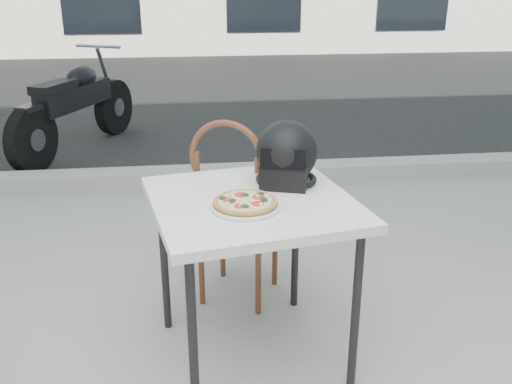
{
  "coord_description": "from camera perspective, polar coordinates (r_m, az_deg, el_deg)",
  "views": [
    {
      "loc": [
        -0.03,
        -1.66,
        1.68
      ],
      "look_at": [
        0.24,
        0.52,
        0.84
      ],
      "focal_mm": 40.0,
      "sensor_mm": 36.0,
      "label": 1
    }
  ],
  "objects": [
    {
      "name": "street_asphalt",
      "position": [
        8.82,
        -6.8,
        9.88
      ],
      "size": [
        30.0,
        8.0,
        0.0
      ],
      "primitive_type": "cube",
      "color": "black",
      "rests_on": "ground"
    },
    {
      "name": "curb",
      "position": [
        4.93,
        -6.3,
        1.68
      ],
      "size": [
        30.0,
        0.25,
        0.12
      ],
      "primitive_type": "cube",
      "color": "#9E9C93",
      "rests_on": "ground"
    },
    {
      "name": "cafe_chair_main",
      "position": [
        2.94,
        -2.23,
        -1.09
      ],
      "size": [
        0.53,
        0.53,
        1.04
      ],
      "rotation": [
        0.0,
        0.0,
        2.71
      ],
      "color": "brown",
      "rests_on": "ground"
    },
    {
      "name": "helmet",
      "position": [
        2.56,
        3.05,
        3.6
      ],
      "size": [
        0.35,
        0.36,
        0.29
      ],
      "rotation": [
        0.0,
        0.0,
        -0.3
      ],
      "color": "black",
      "rests_on": "cafe_table_main"
    },
    {
      "name": "pizza",
      "position": [
        2.31,
        -1.08,
        -0.99
      ],
      "size": [
        0.33,
        0.33,
        0.03
      ],
      "rotation": [
        0.0,
        0.0,
        0.28
      ],
      "color": "#BE8C45",
      "rests_on": "plate"
    },
    {
      "name": "cafe_table_main",
      "position": [
        2.44,
        -0.41,
        -2.21
      ],
      "size": [
        0.97,
        0.97,
        0.79
      ],
      "rotation": [
        0.0,
        0.0,
        0.19
      ],
      "color": "white",
      "rests_on": "ground"
    },
    {
      "name": "plate",
      "position": [
        2.31,
        -1.08,
        -1.45
      ],
      "size": [
        0.29,
        0.29,
        0.02
      ],
      "rotation": [
        0.0,
        0.0,
        -0.02
      ],
      "color": "white",
      "rests_on": "cafe_table_main"
    },
    {
      "name": "motorcycle",
      "position": [
        5.98,
        -17.55,
        8.02
      ],
      "size": [
        0.94,
        1.86,
        0.99
      ],
      "rotation": [
        0.0,
        0.0,
        -0.43
      ],
      "color": "black",
      "rests_on": "street_asphalt"
    }
  ]
}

